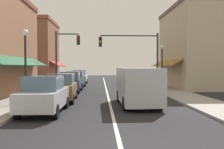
# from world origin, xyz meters

# --- Properties ---
(ground_plane) EXTENTS (80.00, 80.00, 0.00)m
(ground_plane) POSITION_xyz_m (0.00, 18.00, 0.00)
(ground_plane) COLOR black
(sidewalk_left) EXTENTS (2.60, 56.00, 0.12)m
(sidewalk_left) POSITION_xyz_m (-5.50, 18.00, 0.06)
(sidewalk_left) COLOR gray
(sidewalk_left) RESTS_ON ground
(sidewalk_right) EXTENTS (2.60, 56.00, 0.12)m
(sidewalk_right) POSITION_xyz_m (5.50, 18.00, 0.06)
(sidewalk_right) COLOR gray
(sidewalk_right) RESTS_ON ground
(lane_center_stripe) EXTENTS (0.14, 52.00, 0.01)m
(lane_center_stripe) POSITION_xyz_m (0.00, 18.00, 0.00)
(lane_center_stripe) COLOR silver
(lane_center_stripe) RESTS_ON ground
(storefront_right_block) EXTENTS (7.09, 10.20, 8.42)m
(storefront_right_block) POSITION_xyz_m (9.69, 20.00, 4.21)
(storefront_right_block) COLOR #BCAD8E
(storefront_right_block) RESTS_ON ground
(storefront_far_left) EXTENTS (6.36, 8.20, 8.34)m
(storefront_far_left) POSITION_xyz_m (-9.32, 28.00, 4.17)
(storefront_far_left) COLOR brown
(storefront_far_left) RESTS_ON ground
(parked_car_nearest_left) EXTENTS (1.85, 4.14, 1.77)m
(parked_car_nearest_left) POSITION_xyz_m (-3.19, 5.91, 0.88)
(parked_car_nearest_left) COLOR #B7BABF
(parked_car_nearest_left) RESTS_ON ground
(parked_car_second_left) EXTENTS (1.86, 4.14, 1.77)m
(parked_car_second_left) POSITION_xyz_m (-3.03, 9.95, 0.88)
(parked_car_second_left) COLOR brown
(parked_car_second_left) RESTS_ON ground
(parked_car_third_left) EXTENTS (1.79, 4.10, 1.77)m
(parked_car_third_left) POSITION_xyz_m (-3.14, 15.55, 0.88)
(parked_car_third_left) COLOR navy
(parked_car_third_left) RESTS_ON ground
(parked_car_far_left) EXTENTS (1.88, 4.15, 1.77)m
(parked_car_far_left) POSITION_xyz_m (-3.12, 19.92, 0.88)
(parked_car_far_left) COLOR #0F4C33
(parked_car_far_left) RESTS_ON ground
(parked_car_distant_left) EXTENTS (1.84, 4.13, 1.77)m
(parked_car_distant_left) POSITION_xyz_m (-3.20, 25.66, 0.88)
(parked_car_distant_left) COLOR silver
(parked_car_distant_left) RESTS_ON ground
(van_in_lane) EXTENTS (2.09, 5.22, 2.12)m
(van_in_lane) POSITION_xyz_m (1.53, 8.08, 1.15)
(van_in_lane) COLOR #B2B7BC
(van_in_lane) RESTS_ON ground
(traffic_signal_mast_arm) EXTENTS (5.60, 0.50, 5.34)m
(traffic_signal_mast_arm) POSITION_xyz_m (2.78, 17.22, 3.70)
(traffic_signal_mast_arm) COLOR #333333
(traffic_signal_mast_arm) RESTS_ON ground
(traffic_signal_left_corner) EXTENTS (2.37, 0.50, 5.58)m
(traffic_signal_left_corner) POSITION_xyz_m (-4.06, 18.14, 3.63)
(traffic_signal_left_corner) COLOR #333333
(traffic_signal_left_corner) RESTS_ON ground
(street_lamp_left_near) EXTENTS (0.36, 0.36, 4.34)m
(street_lamp_left_near) POSITION_xyz_m (-4.85, 8.59, 2.96)
(street_lamp_left_near) COLOR black
(street_lamp_left_near) RESTS_ON ground
(street_lamp_right_mid) EXTENTS (0.36, 0.36, 4.19)m
(street_lamp_right_mid) POSITION_xyz_m (5.13, 16.86, 2.87)
(street_lamp_right_mid) COLOR black
(street_lamp_right_mid) RESTS_ON ground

